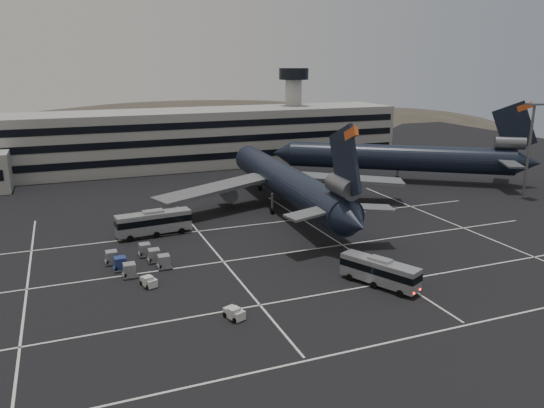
{
  "coord_description": "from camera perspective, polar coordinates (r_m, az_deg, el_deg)",
  "views": [
    {
      "loc": [
        -24.36,
        -59.9,
        25.93
      ],
      "look_at": [
        4.08,
        11.84,
        5.0
      ],
      "focal_mm": 35.0,
      "sensor_mm": 36.0,
      "label": 1
    }
  ],
  "objects": [
    {
      "name": "bus_near",
      "position": [
        64.38,
        11.5,
        -7.05
      ],
      "size": [
        6.34,
        9.93,
        3.5
      ],
      "rotation": [
        0.0,
        0.0,
        0.44
      ],
      "color": "gray",
      "rests_on": "ground"
    },
    {
      "name": "uld_cluster",
      "position": [
        71.62,
        -14.26,
        -5.82
      ],
      "size": [
        8.45,
        9.27,
        1.74
      ],
      "rotation": [
        0.0,
        0.0,
        0.29
      ],
      "color": "#2D2D30",
      "rests_on": "ground"
    },
    {
      "name": "ground",
      "position": [
        69.67,
        0.47,
        -6.68
      ],
      "size": [
        260.0,
        260.0,
        0.0
      ],
      "primitive_type": "plane",
      "color": "black",
      "rests_on": "ground"
    },
    {
      "name": "hills",
      "position": [
        236.84,
        -11.1,
        5.66
      ],
      "size": [
        352.0,
        180.0,
        44.0
      ],
      "color": "#38332B",
      "rests_on": "ground"
    },
    {
      "name": "bus_far",
      "position": [
        82.71,
        -12.61,
        -1.88
      ],
      "size": [
        11.54,
        3.73,
        4.0
      ],
      "rotation": [
        0.0,
        0.0,
        1.67
      ],
      "color": "gray",
      "rests_on": "ground"
    },
    {
      "name": "trijet_main",
      "position": [
        93.71,
        1.59,
        2.42
      ],
      "size": [
        47.4,
        57.65,
        18.08
      ],
      "rotation": [
        0.0,
        0.0,
        -0.05
      ],
      "color": "black",
      "rests_on": "ground"
    },
    {
      "name": "terminal",
      "position": [
        134.14,
        -12.3,
        6.68
      ],
      "size": [
        125.0,
        26.0,
        24.0
      ],
      "color": "gray",
      "rests_on": "ground"
    },
    {
      "name": "tug_a",
      "position": [
        65.09,
        -13.08,
        -8.11
      ],
      "size": [
        1.96,
        2.51,
        1.43
      ],
      "rotation": [
        0.0,
        0.0,
        0.31
      ],
      "color": "silver",
      "rests_on": "ground"
    },
    {
      "name": "trijet_far",
      "position": [
        120.48,
        13.91,
        4.93
      ],
      "size": [
        50.22,
        38.61,
        18.08
      ],
      "rotation": [
        0.0,
        0.0,
        0.96
      ],
      "color": "black",
      "rests_on": "ground"
    },
    {
      "name": "lightpole_right",
      "position": [
        112.22,
        26.04,
        6.42
      ],
      "size": [
        2.4,
        2.4,
        18.28
      ],
      "color": "slate",
      "rests_on": "ground"
    },
    {
      "name": "lane_markings",
      "position": [
        70.63,
        0.97,
        -6.36
      ],
      "size": [
        90.0,
        55.62,
        0.01
      ],
      "color": "silver",
      "rests_on": "ground"
    },
    {
      "name": "tug_b",
      "position": [
        56.17,
        -4.02,
        -11.63
      ],
      "size": [
        2.06,
        2.57,
        1.44
      ],
      "rotation": [
        0.0,
        0.0,
        0.36
      ],
      "color": "silver",
      "rests_on": "ground"
    }
  ]
}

